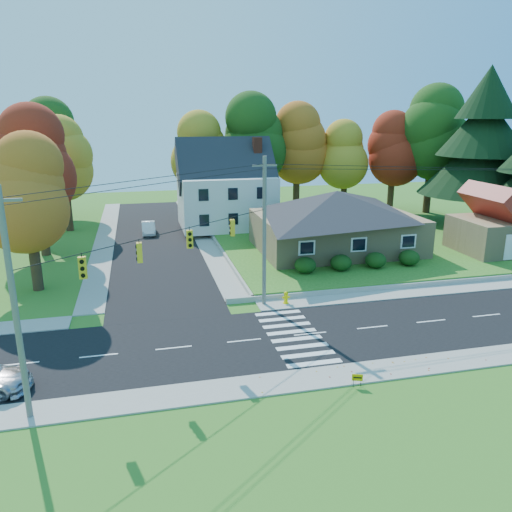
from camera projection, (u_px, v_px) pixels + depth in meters
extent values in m
plane|color=#3D7923|center=(310.00, 334.00, 29.48)|extent=(120.00, 120.00, 0.00)
cube|color=black|center=(310.00, 334.00, 29.48)|extent=(90.00, 8.00, 0.02)
cube|color=black|center=(155.00, 238.00, 52.01)|extent=(8.00, 44.00, 0.02)
cube|color=#9C9A90|center=(286.00, 303.00, 34.15)|extent=(90.00, 2.00, 0.08)
cube|color=#9C9A90|center=(344.00, 375.00, 24.79)|extent=(90.00, 2.00, 0.08)
cube|color=#3D7923|center=(361.00, 236.00, 51.95)|extent=(30.00, 30.00, 0.50)
cube|color=tan|center=(335.00, 232.00, 45.65)|extent=(14.00, 10.00, 3.20)
pyramid|color=#26262B|center=(337.00, 203.00, 44.91)|extent=(14.60, 10.60, 2.20)
cube|color=silver|center=(226.00, 201.00, 54.76)|extent=(10.00, 8.00, 5.60)
pyramid|color=#26262B|center=(226.00, 164.00, 53.66)|extent=(10.40, 8.40, 2.40)
cube|color=brown|center=(257.00, 182.00, 54.99)|extent=(0.90, 0.90, 9.60)
cube|color=tan|center=(497.00, 235.00, 45.05)|extent=(7.00, 6.00, 3.00)
pyramid|color=maroon|center=(501.00, 210.00, 44.42)|extent=(7.30, 6.30, 1.60)
ellipsoid|color=#163A10|center=(305.00, 265.00, 39.00)|extent=(1.70, 1.70, 1.27)
ellipsoid|color=#163A10|center=(341.00, 263.00, 39.67)|extent=(1.70, 1.70, 1.27)
ellipsoid|color=#163A10|center=(376.00, 260.00, 40.34)|extent=(1.70, 1.70, 1.27)
ellipsoid|color=#163A10|center=(409.00, 258.00, 41.01)|extent=(1.70, 1.70, 1.27)
cylinder|color=#666059|center=(15.00, 309.00, 20.01)|extent=(0.26, 0.26, 10.00)
cylinder|color=#666059|center=(264.00, 233.00, 32.63)|extent=(0.26, 0.26, 10.00)
cube|color=#666059|center=(265.00, 166.00, 31.42)|extent=(1.60, 0.12, 0.12)
cube|color=gold|center=(83.00, 268.00, 22.18)|extent=(0.34, 0.26, 1.00)
cube|color=gold|center=(140.00, 252.00, 24.61)|extent=(0.26, 0.34, 1.00)
cube|color=gold|center=(190.00, 239.00, 27.22)|extent=(0.34, 0.26, 1.00)
cube|color=gold|center=(232.00, 228.00, 29.95)|extent=(0.26, 0.34, 1.00)
cylinder|color=black|center=(168.00, 233.00, 25.88)|extent=(13.02, 10.43, 0.04)
cylinder|color=#3F2A19|center=(201.00, 194.00, 59.95)|extent=(0.80, 0.80, 5.40)
sphere|color=#B48C23|center=(200.00, 162.00, 58.88)|extent=(6.72, 6.72, 6.72)
sphere|color=#B48C23|center=(200.00, 147.00, 58.42)|extent=(5.91, 5.91, 5.91)
sphere|color=#B48C23|center=(199.00, 132.00, 57.96)|extent=(5.11, 5.11, 5.11)
cylinder|color=#3F2A19|center=(251.00, 190.00, 60.23)|extent=(0.86, 0.86, 6.30)
sphere|color=#214A14|center=(251.00, 152.00, 58.98)|extent=(7.84, 7.84, 7.84)
sphere|color=#214A14|center=(251.00, 135.00, 58.44)|extent=(6.90, 6.90, 6.90)
sphere|color=#214A14|center=(251.00, 117.00, 57.90)|extent=(5.96, 5.96, 5.96)
cylinder|color=#3F2A19|center=(296.00, 189.00, 62.56)|extent=(0.83, 0.83, 5.85)
sphere|color=#C15E1B|center=(297.00, 155.00, 61.40)|extent=(7.28, 7.28, 7.28)
sphere|color=#C15E1B|center=(297.00, 140.00, 60.90)|extent=(6.41, 6.41, 6.41)
sphere|color=#C15E1B|center=(298.00, 124.00, 60.40)|extent=(5.53, 5.53, 5.53)
cylinder|color=#3F2A19|center=(344.00, 192.00, 63.09)|extent=(0.77, 0.77, 4.95)
sphere|color=#B48C23|center=(345.00, 164.00, 62.11)|extent=(6.16, 6.16, 6.16)
sphere|color=#B48C23|center=(346.00, 151.00, 61.68)|extent=(5.42, 5.42, 5.42)
sphere|color=#B48C23|center=(346.00, 138.00, 61.26)|extent=(4.68, 4.68, 4.68)
cylinder|color=#3F2A19|center=(391.00, 190.00, 63.43)|extent=(0.80, 0.80, 5.40)
sphere|color=maroon|center=(393.00, 159.00, 62.36)|extent=(6.72, 6.72, 6.72)
sphere|color=maroon|center=(394.00, 145.00, 61.89)|extent=(5.91, 5.91, 5.91)
sphere|color=maroon|center=(395.00, 131.00, 61.43)|extent=(5.11, 5.11, 5.11)
cylinder|color=#3F2A19|center=(428.00, 186.00, 62.26)|extent=(0.89, 0.89, 6.75)
sphere|color=#214A14|center=(432.00, 146.00, 60.92)|extent=(8.40, 8.40, 8.40)
sphere|color=#214A14|center=(434.00, 128.00, 60.35)|extent=(7.39, 7.39, 7.39)
sphere|color=#214A14|center=(435.00, 110.00, 59.77)|extent=(6.38, 6.38, 6.38)
cylinder|color=#3F2A19|center=(474.00, 212.00, 55.54)|extent=(0.40, 0.40, 2.88)
cone|color=black|center=(481.00, 163.00, 54.04)|extent=(12.80, 12.80, 6.72)
cone|color=black|center=(485.00, 127.00, 52.98)|extent=(9.60, 9.60, 6.08)
cone|color=black|center=(489.00, 92.00, 52.02)|extent=(6.40, 6.40, 5.44)
cylinder|color=#3F2A19|center=(35.00, 258.00, 36.24)|extent=(0.77, 0.77, 4.95)
sphere|color=#C15E1B|center=(29.00, 209.00, 35.25)|extent=(6.16, 6.16, 6.16)
sphere|color=#C15E1B|center=(26.00, 187.00, 34.83)|extent=(5.42, 5.42, 5.42)
sphere|color=#C15E1B|center=(23.00, 165.00, 34.40)|extent=(4.68, 4.68, 4.68)
cylinder|color=#3F2A19|center=(43.00, 224.00, 45.24)|extent=(0.83, 0.83, 5.85)
sphere|color=maroon|center=(37.00, 177.00, 44.08)|extent=(7.28, 7.28, 7.28)
sphere|color=maroon|center=(34.00, 156.00, 43.58)|extent=(6.41, 6.41, 6.41)
sphere|color=maroon|center=(32.00, 135.00, 43.08)|extent=(5.53, 5.53, 5.53)
cylinder|color=#3F2A19|center=(68.00, 207.00, 54.88)|extent=(0.80, 0.80, 5.40)
sphere|color=#B48C23|center=(64.00, 171.00, 53.81)|extent=(6.72, 6.72, 6.72)
sphere|color=#B48C23|center=(62.00, 155.00, 53.34)|extent=(5.91, 5.91, 5.91)
sphere|color=#B48C23|center=(61.00, 139.00, 52.88)|extent=(5.11, 5.11, 5.11)
cylinder|color=#3F2A19|center=(58.00, 192.00, 61.79)|extent=(0.86, 0.86, 6.30)
sphere|color=#214A14|center=(54.00, 155.00, 60.54)|extent=(7.84, 7.84, 7.84)
sphere|color=#214A14|center=(52.00, 139.00, 60.00)|extent=(6.90, 6.90, 6.90)
sphere|color=#214A14|center=(51.00, 122.00, 59.46)|extent=(5.96, 5.96, 5.96)
imported|color=silver|center=(149.00, 228.00, 53.78)|extent=(1.40, 3.96, 1.30)
cylinder|color=#F9D700|center=(286.00, 303.00, 34.08)|extent=(0.41, 0.41, 0.11)
cylinder|color=#F9D700|center=(286.00, 299.00, 33.99)|extent=(0.27, 0.27, 0.62)
sphere|color=#F9D700|center=(286.00, 294.00, 33.89)|extent=(0.29, 0.29, 0.29)
cylinder|color=#F9D700|center=(286.00, 297.00, 33.96)|extent=(0.51, 0.16, 0.14)
cylinder|color=black|center=(353.00, 383.00, 23.72)|extent=(0.02, 0.02, 0.43)
cylinder|color=black|center=(361.00, 382.00, 23.81)|extent=(0.02, 0.02, 0.43)
cube|color=#E8A700|center=(357.00, 378.00, 23.69)|extent=(0.50, 0.20, 0.34)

